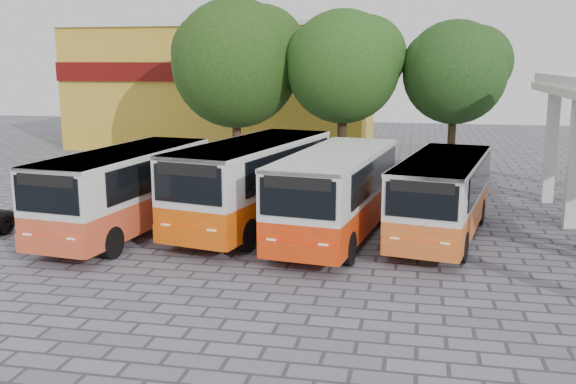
% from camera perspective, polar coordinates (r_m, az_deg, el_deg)
% --- Properties ---
extents(ground, '(90.00, 90.00, 0.00)m').
position_cam_1_polar(ground, '(18.99, 3.83, -6.59)').
color(ground, slate).
rests_on(ground, ground).
extents(shophouse_block, '(20.40, 10.40, 8.30)m').
position_cam_1_polar(shophouse_block, '(45.89, -5.51, 9.38)').
color(shophouse_block, gold).
rests_on(shophouse_block, ground).
extents(bus_far_left, '(3.42, 8.32, 2.91)m').
position_cam_1_polar(bus_far_left, '(22.67, -14.24, 0.48)').
color(bus_far_left, '#CC4724').
rests_on(bus_far_left, ground).
extents(bus_centre_left, '(4.38, 9.05, 3.11)m').
position_cam_1_polar(bus_centre_left, '(22.87, -3.10, 1.21)').
color(bus_centre_left, '#D54E04').
rests_on(bus_centre_left, ground).
extents(bus_centre_right, '(3.61, 8.48, 2.95)m').
position_cam_1_polar(bus_centre_right, '(21.46, 4.33, 0.26)').
color(bus_centre_right, red).
rests_on(bus_centre_right, ground).
extents(bus_far_right, '(3.71, 7.98, 2.75)m').
position_cam_1_polar(bus_far_right, '(22.08, 13.57, -0.02)').
color(bus_far_right, '#CD5B1D').
rests_on(bus_far_right, ground).
extents(tree_left, '(7.10, 6.76, 9.14)m').
position_cam_1_polar(tree_left, '(34.45, -4.53, 11.69)').
color(tree_left, '#4A3320').
rests_on(tree_left, ground).
extents(tree_middle, '(5.97, 5.68, 8.45)m').
position_cam_1_polar(tree_middle, '(32.85, 5.05, 11.36)').
color(tree_middle, '#332515').
rests_on(tree_middle, ground).
extents(tree_right, '(5.39, 5.13, 7.91)m').
position_cam_1_polar(tree_right, '(33.31, 14.74, 10.54)').
color(tree_right, '#42321D').
rests_on(tree_right, ground).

